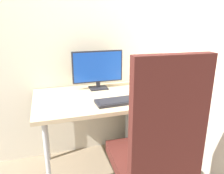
% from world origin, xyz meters
% --- Properties ---
extents(ground_plane, '(8.00, 8.00, 0.00)m').
position_xyz_m(ground_plane, '(0.00, 0.00, 0.00)').
color(ground_plane, gray).
extents(wall_back, '(2.42, 0.04, 2.80)m').
position_xyz_m(wall_back, '(0.00, 0.41, 1.40)').
color(wall_back, beige).
rests_on(wall_back, ground_plane).
extents(wall_side_right, '(0.04, 1.79, 2.80)m').
position_xyz_m(wall_side_right, '(0.72, -0.15, 1.40)').
color(wall_side_right, beige).
rests_on(wall_side_right, ground_plane).
extents(desk, '(1.39, 0.76, 0.76)m').
position_xyz_m(desk, '(0.00, 0.00, 0.70)').
color(desk, '#D1B78C').
rests_on(desk, ground_plane).
extents(office_chair, '(0.61, 0.63, 1.26)m').
position_xyz_m(office_chair, '(0.09, -0.70, 0.63)').
color(office_chair, black).
rests_on(office_chair, ground_plane).
extents(filing_cabinet, '(0.43, 0.56, 0.59)m').
position_xyz_m(filing_cabinet, '(0.44, -0.04, 0.30)').
color(filing_cabinet, '#9EA0A5').
rests_on(filing_cabinet, ground_plane).
extents(monitor, '(0.50, 0.14, 0.37)m').
position_xyz_m(monitor, '(-0.07, 0.23, 0.96)').
color(monitor, black).
rests_on(monitor, desk).
extents(keyboard, '(0.46, 0.18, 0.03)m').
position_xyz_m(keyboard, '(0.03, -0.20, 0.77)').
color(keyboard, black).
rests_on(keyboard, desk).
extents(mouse, '(0.07, 0.11, 0.04)m').
position_xyz_m(mouse, '(0.43, -0.26, 0.78)').
color(mouse, black).
rests_on(mouse, desk).
extents(pen_holder, '(0.08, 0.08, 0.19)m').
position_xyz_m(pen_holder, '(0.59, 0.19, 0.81)').
color(pen_holder, slate).
rests_on(pen_holder, desk).
extents(notebook, '(0.17, 0.17, 0.02)m').
position_xyz_m(notebook, '(0.44, -0.03, 0.77)').
color(notebook, black).
rests_on(notebook, desk).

